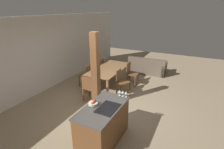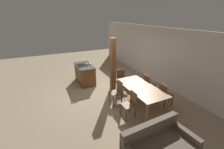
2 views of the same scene
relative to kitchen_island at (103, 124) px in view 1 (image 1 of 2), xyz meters
The scene contains 15 objects.
ground_plane 1.34m from the kitchen_island, 21.67° to the left, with size 16.00×16.00×0.00m, color #9E896B.
wall_back 3.65m from the kitchen_island, 70.75° to the left, with size 11.20×0.08×2.70m.
kitchen_island is the anchor object (origin of this frame).
fruit_bowl 0.55m from the kitchen_island, 96.47° to the left, with size 0.21×0.21×0.11m.
wine_glass_near 0.90m from the kitchen_island, 24.95° to the right, with size 0.07×0.07×0.16m.
wine_glass_middle 0.88m from the kitchen_island, 18.23° to the right, with size 0.07×0.07×0.16m.
wine_glass_far 0.86m from the kitchen_island, 10.95° to the right, with size 0.07×0.07×0.16m.
dining_table 3.15m from the kitchen_island, 25.06° to the left, with size 2.10×1.02×0.72m.
dining_chair_near_left 2.44m from the kitchen_island, 13.94° to the left, with size 0.40×0.40×0.91m.
dining_chair_near_right 3.37m from the kitchen_island, 10.07° to the left, with size 0.40×0.40×0.91m.
dining_chair_far_left 3.15m from the kitchen_island, 41.12° to the left, with size 0.40×0.40×0.91m.
dining_chair_far_right 3.91m from the kitchen_island, 31.98° to the left, with size 0.40×0.40×0.91m.
dining_chair_head_end 1.95m from the kitchen_island, 43.03° to the left, with size 0.40×0.40×0.91m.
couch 4.99m from the kitchen_island, ahead, with size 1.01×1.74×0.80m.
timber_post 1.72m from the kitchen_island, 37.20° to the left, with size 0.21×0.21×2.33m.
Camera 1 is at (-4.04, -2.14, 2.95)m, focal length 28.00 mm.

